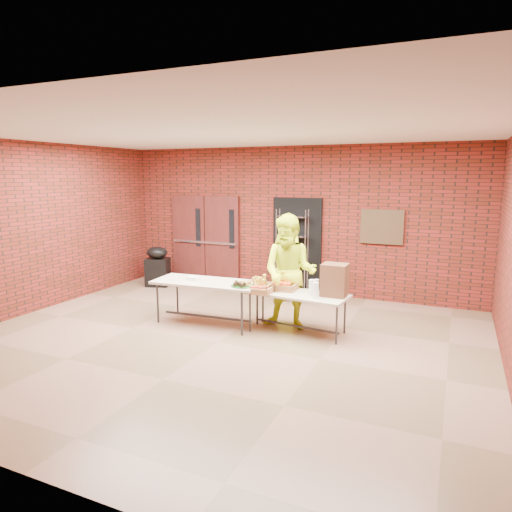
# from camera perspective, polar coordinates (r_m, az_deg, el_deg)

# --- Properties ---
(room) EXTENTS (8.08, 7.08, 3.28)m
(room) POSITION_cam_1_polar(r_m,az_deg,el_deg) (6.86, -5.00, 1.90)
(room) COLOR brown
(room) RESTS_ON ground
(double_doors) EXTENTS (1.78, 0.12, 2.10)m
(double_doors) POSITION_cam_1_polar(r_m,az_deg,el_deg) (10.98, -6.32, 2.03)
(double_doors) COLOR #4A1615
(double_doors) RESTS_ON room
(dark_doorway) EXTENTS (1.10, 0.06, 2.10)m
(dark_doorway) POSITION_cam_1_polar(r_m,az_deg,el_deg) (10.05, 5.14, 1.29)
(dark_doorway) COLOR black
(dark_doorway) RESTS_ON room
(bronze_plaque) EXTENTS (0.85, 0.04, 0.70)m
(bronze_plaque) POSITION_cam_1_polar(r_m,az_deg,el_deg) (9.55, 15.46, 3.54)
(bronze_plaque) COLOR #402E19
(bronze_plaque) RESTS_ON room
(wire_rack) EXTENTS (0.72, 0.38, 1.86)m
(wire_rack) POSITION_cam_1_polar(r_m,az_deg,el_deg) (9.96, 4.51, 0.51)
(wire_rack) COLOR #B3B3BA
(wire_rack) RESTS_ON room
(table_left) EXTENTS (1.90, 0.90, 0.76)m
(table_left) POSITION_cam_1_polar(r_m,az_deg,el_deg) (7.97, -6.17, -3.59)
(table_left) COLOR #BFB291
(table_left) RESTS_ON room
(table_right) EXTENTS (1.70, 0.85, 0.68)m
(table_right) POSITION_cam_1_polar(r_m,az_deg,el_deg) (7.52, 5.20, -5.04)
(table_right) COLOR #BFB291
(table_right) RESTS_ON room
(basket_bananas) EXTENTS (0.48, 0.37, 0.15)m
(basket_bananas) POSITION_cam_1_polar(r_m,az_deg,el_deg) (7.63, 0.15, -3.83)
(basket_bananas) COLOR #AB7A45
(basket_bananas) RESTS_ON table_right
(basket_oranges) EXTENTS (0.44, 0.35, 0.14)m
(basket_oranges) POSITION_cam_1_polar(r_m,az_deg,el_deg) (7.68, 3.38, -3.79)
(basket_oranges) COLOR #AB7A45
(basket_oranges) RESTS_ON table_right
(basket_apples) EXTENTS (0.40, 0.31, 0.13)m
(basket_apples) POSITION_cam_1_polar(r_m,az_deg,el_deg) (7.47, 0.41, -4.20)
(basket_apples) COLOR #AB7A45
(basket_apples) RESTS_ON table_right
(muffin_tray) EXTENTS (0.37, 0.37, 0.09)m
(muffin_tray) POSITION_cam_1_polar(r_m,az_deg,el_deg) (7.54, -1.76, -3.50)
(muffin_tray) COLOR #124513
(muffin_tray) RESTS_ON table_left
(napkin_box) EXTENTS (0.20, 0.13, 0.07)m
(napkin_box) POSITION_cam_1_polar(r_m,az_deg,el_deg) (8.05, -7.90, -2.80)
(napkin_box) COLOR white
(napkin_box) RESTS_ON table_left
(coffee_dispenser) EXTENTS (0.39, 0.35, 0.52)m
(coffee_dispenser) POSITION_cam_1_polar(r_m,az_deg,el_deg) (7.35, 9.81, -2.96)
(coffee_dispenser) COLOR brown
(coffee_dispenser) RESTS_ON table_right
(cup_stack_front) EXTENTS (0.09, 0.09, 0.26)m
(cup_stack_front) POSITION_cam_1_polar(r_m,az_deg,el_deg) (7.34, 6.95, -3.95)
(cup_stack_front) COLOR white
(cup_stack_front) RESTS_ON table_right
(cup_stack_mid) EXTENTS (0.08, 0.08, 0.25)m
(cup_stack_mid) POSITION_cam_1_polar(r_m,az_deg,el_deg) (7.19, 7.48, -4.27)
(cup_stack_mid) COLOR white
(cup_stack_mid) RESTS_ON table_right
(cup_stack_back) EXTENTS (0.08, 0.08, 0.24)m
(cup_stack_back) POSITION_cam_1_polar(r_m,az_deg,el_deg) (7.42, 7.57, -3.85)
(cup_stack_back) COLOR white
(cup_stack_back) RESTS_ON table_right
(covered_grill) EXTENTS (0.62, 0.57, 0.94)m
(covered_grill) POSITION_cam_1_polar(r_m,az_deg,el_deg) (10.96, -12.20, -1.25)
(covered_grill) COLOR black
(covered_grill) RESTS_ON room
(volunteer_woman) EXTENTS (0.76, 0.59, 1.84)m
(volunteer_woman) POSITION_cam_1_polar(r_m,az_deg,el_deg) (9.20, 4.05, -0.32)
(volunteer_woman) COLOR #D9F21A
(volunteer_woman) RESTS_ON room
(volunteer_man) EXTENTS (0.98, 0.78, 1.93)m
(volunteer_man) POSITION_cam_1_polar(r_m,az_deg,el_deg) (7.66, 4.24, -2.08)
(volunteer_man) COLOR #D9F21A
(volunteer_man) RESTS_ON room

